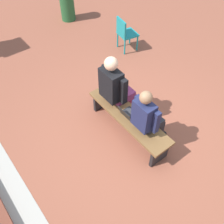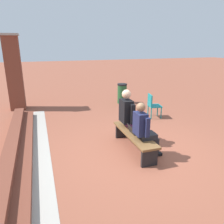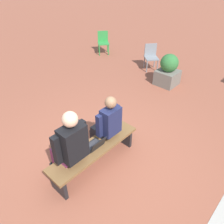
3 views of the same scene
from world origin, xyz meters
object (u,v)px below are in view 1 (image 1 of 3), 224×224
Objects in this scene: laptop at (129,114)px; plastic_chair_mid_courtyard at (125,32)px; person_adult at (116,87)px; litter_bin at (67,5)px; bench at (128,119)px; person_student at (148,117)px.

laptop is 0.38× the size of plastic_chair_mid_courtyard.
litter_bin is (3.80, -1.26, -0.32)m from person_adult.
laptop is at bearing 141.47° from plastic_chair_mid_courtyard.
bench is 1.38× the size of person_student.
plastic_chair_mid_courtyard is at bearing -38.43° from bench.
laptop is at bearing 122.03° from bench.
plastic_chair_mid_courtyard is at bearing -44.06° from person_adult.
plastic_chair_mid_courtyard is 0.98× the size of litter_bin.
person_adult is at bearing -0.52° from person_student.
plastic_chair_mid_courtyard is (2.08, -1.66, -0.02)m from laptop.
person_student is 2.93m from plastic_chair_mid_courtyard.
person_adult is at bearing -9.20° from bench.
plastic_chair_mid_courtyard is 2.20m from litter_bin.
bench is at bearing 9.86° from person_student.
person_adult reaches higher than person_student.
person_adult is at bearing 161.64° from litter_bin.
person_student is 0.43m from laptop.
person_adult is 4.02m from litter_bin.
litter_bin is at bearing -18.36° from person_adult.
person_adult reaches higher than litter_bin.
laptop is at bearing 169.48° from person_adult.
litter_bin reaches higher than laptop.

